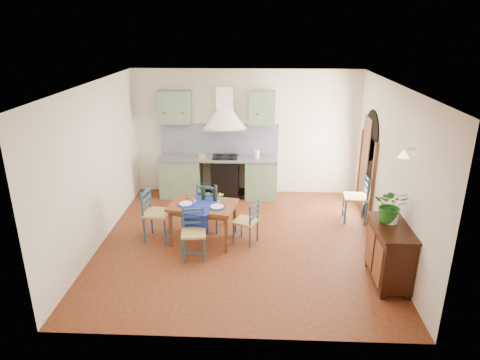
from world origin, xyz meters
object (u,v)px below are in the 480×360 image
Objects in this scene: chair_near at (194,233)px; potted_plant at (391,205)px; sideboard at (390,252)px; dining_table at (203,208)px.

potted_plant reaches higher than chair_near.
sideboard is 1.97× the size of potted_plant.
dining_table is at bearing 158.39° from sideboard.
dining_table is 1.19× the size of sideboard.
chair_near is (-0.10, -0.54, -0.20)m from dining_table.
chair_near is at bearing -100.09° from dining_table.
dining_table is 1.47× the size of chair_near.
dining_table is 0.59m from chair_near.
potted_plant is at bearing -8.79° from chair_near.
chair_near is at bearing 171.21° from potted_plant.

